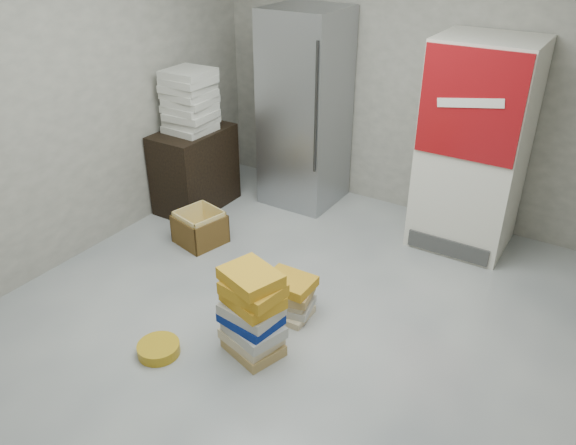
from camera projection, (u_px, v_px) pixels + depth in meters
The scene contains 10 objects.
ground at pixel (259, 342), 3.91m from camera, with size 5.00×5.00×0.00m, color #B7B7B2.
room_shell at pixel (250, 86), 3.04m from camera, with size 4.04×5.04×2.82m.
steel_fridge at pixel (305, 110), 5.45m from camera, with size 0.70×0.72×1.90m.
coke_cooler at pixel (474, 147), 4.70m from camera, with size 0.80×0.73×1.80m.
wood_shelf at pixel (195, 169), 5.56m from camera, with size 0.50×0.80×0.80m, color black.
supply_box_stack at pixel (190, 101), 5.22m from camera, with size 0.44×0.45×0.58m.
phonebook_stack_main at pixel (252, 313), 3.69m from camera, with size 0.46×0.41×0.63m.
phonebook_stack_side at pixel (288, 296), 4.13m from camera, with size 0.43×0.35×0.30m.
cardboard_box at pixel (200, 230), 5.05m from camera, with size 0.45×0.45×0.31m.
bucket_lid at pixel (159, 349), 3.79m from camera, with size 0.29×0.29×0.08m, color #BA9018.
Camera 1 is at (1.78, -2.45, 2.61)m, focal length 35.00 mm.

